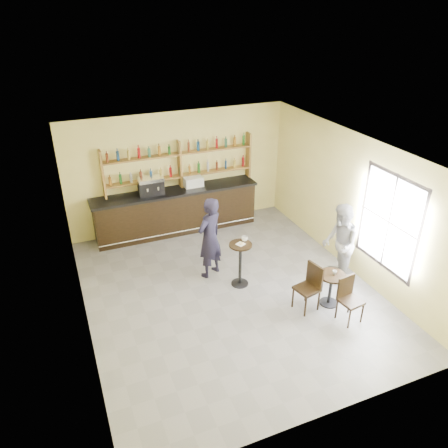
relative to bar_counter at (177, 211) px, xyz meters
name	(u,v)px	position (x,y,z in m)	size (l,w,h in m)	color
floor	(229,292)	(0.22, -3.15, -0.60)	(7.00, 7.00, 0.00)	gray
ceiling	(230,151)	(0.22, -3.15, 2.60)	(7.00, 7.00, 0.00)	white
wall_back	(179,171)	(0.22, 0.35, 1.00)	(7.00, 7.00, 0.00)	#F9EC8D
wall_front	(330,338)	(0.22, -6.65, 1.00)	(7.00, 7.00, 0.00)	#F9EC8D
wall_left	(76,257)	(-2.78, -3.15, 1.00)	(7.00, 7.00, 0.00)	#F9EC8D
wall_right	(352,204)	(3.22, -3.15, 1.00)	(7.00, 7.00, 0.00)	#F9EC8D
window_pane	(389,222)	(3.21, -4.35, 1.10)	(2.00, 2.00, 0.00)	white
window_frame	(389,222)	(3.21, -4.35, 1.10)	(0.04, 1.70, 2.10)	black
shelf_unit	(180,165)	(0.22, 0.22, 1.21)	(4.00, 0.26, 1.40)	brown
liquor_bottles	(180,159)	(0.22, 0.22, 1.38)	(3.68, 0.10, 1.00)	#8C5919
bar_counter	(177,211)	(0.00, 0.00, 0.00)	(4.46, 0.87, 1.21)	black
espresso_machine	(151,186)	(-0.64, 0.00, 0.83)	(0.65, 0.42, 0.46)	black
pastry_case	(193,182)	(0.49, 0.00, 0.76)	(0.51, 0.41, 0.31)	silver
pedestal_table	(240,264)	(0.55, -2.97, -0.09)	(0.50, 0.50, 1.04)	black
napkin	(241,244)	(0.55, -2.97, 0.43)	(0.17, 0.17, 0.00)	white
donut	(241,243)	(0.56, -2.98, 0.45)	(0.11, 0.11, 0.04)	#E8B954
cup_pedestal	(245,239)	(0.69, -2.87, 0.48)	(0.13, 0.13, 0.11)	white
man_main	(210,238)	(0.08, -2.34, 0.36)	(0.70, 0.46, 1.93)	black
cafe_table	(330,289)	(1.99, -4.33, -0.24)	(0.57, 0.57, 0.72)	black
cup_cafe	(335,272)	(2.04, -4.33, 0.16)	(0.09, 0.09, 0.08)	white
chair_west	(307,288)	(1.44, -4.28, -0.10)	(0.43, 0.43, 1.00)	black
chair_south	(351,301)	(2.04, -4.93, -0.13)	(0.41, 0.41, 0.95)	black
patron_second	(340,244)	(2.65, -3.62, 0.32)	(0.90, 0.70, 1.85)	#96969B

